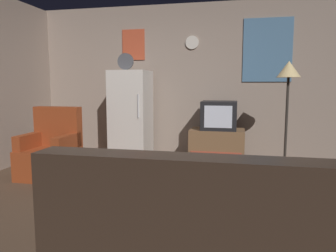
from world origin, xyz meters
The scene contains 14 objects.
ground_plane centered at (0.00, 0.00, 0.00)m, with size 12.00×12.00×0.00m, color #4C3828.
wall_with_art centered at (0.01, 2.45, 1.31)m, with size 5.20×0.12×2.61m.
fridge centered at (-0.77, 1.96, 0.75)m, with size 0.60×0.62×1.77m.
tv_stand centered at (0.64, 1.99, 0.29)m, with size 0.84×0.53×0.58m.
crt_tv centered at (0.67, 1.98, 0.80)m, with size 0.54×0.51×0.44m.
standing_lamp centered at (1.60, 1.56, 1.36)m, with size 0.32×0.32×1.59m.
coffee_table centered at (-0.34, 0.12, 0.21)m, with size 0.72×0.72×0.43m.
wine_glass centered at (-0.28, 0.13, 0.50)m, with size 0.05×0.05×0.15m, color silver.
mug_ceramic_white centered at (-0.31, 0.09, 0.47)m, with size 0.08×0.08×0.09m, color silver.
mug_ceramic_tan centered at (-0.38, 0.10, 0.47)m, with size 0.08×0.08×0.09m, color tan.
remote_control centered at (-0.41, 0.15, 0.44)m, with size 0.15×0.04×0.02m, color black.
armchair centered at (-1.57, 0.88, 0.34)m, with size 0.68×0.68×0.96m.
couch centered at (0.78, -1.33, 0.31)m, with size 1.70×0.80×0.92m.
book_stack centered at (1.24, 1.88, 0.06)m, with size 0.21×0.18×0.11m.
Camera 1 is at (0.97, -3.09, 1.27)m, focal length 34.67 mm.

